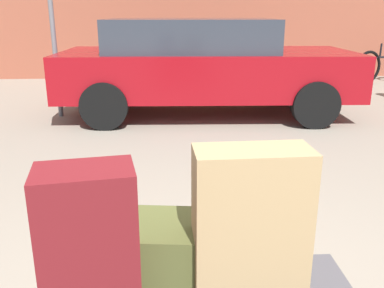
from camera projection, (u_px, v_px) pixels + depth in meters
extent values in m
cube|color=#9E7F56|center=(250.00, 234.00, 1.63)|extent=(0.45, 0.22, 0.70)
cube|color=#4C5128|center=(127.00, 258.00, 1.78)|extent=(0.64, 0.39, 0.34)
cube|color=maroon|center=(90.00, 261.00, 1.46)|extent=(0.36, 0.27, 0.69)
cube|color=maroon|center=(207.00, 72.00, 6.32)|extent=(4.35, 1.93, 0.64)
cube|color=#2D333D|center=(190.00, 35.00, 6.15)|extent=(2.45, 1.65, 0.46)
cylinder|color=black|center=(285.00, 84.00, 7.26)|extent=(0.65, 0.24, 0.64)
cylinder|color=black|center=(315.00, 105.00, 5.64)|extent=(0.65, 0.24, 0.64)
cylinder|color=black|center=(122.00, 84.00, 7.19)|extent=(0.65, 0.24, 0.64)
cylinder|color=black|center=(104.00, 106.00, 5.57)|extent=(0.65, 0.24, 0.64)
torus|color=black|center=(368.00, 67.00, 9.10)|extent=(0.69, 0.33, 0.72)
cylinder|color=black|center=(381.00, 50.00, 9.12)|extent=(0.05, 0.05, 0.30)
cylinder|color=#383838|center=(332.00, 83.00, 7.42)|extent=(0.27, 0.27, 0.62)
cylinder|color=slate|center=(53.00, 34.00, 6.01)|extent=(0.07, 0.07, 2.43)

